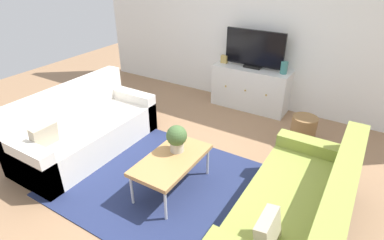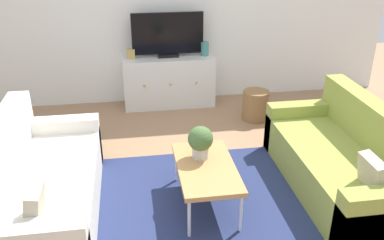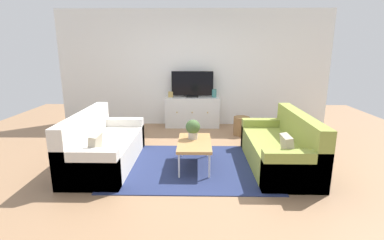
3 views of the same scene
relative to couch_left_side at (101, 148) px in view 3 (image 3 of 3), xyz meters
The scene contains 12 objects.
ground_plane 1.47m from the couch_left_side, ahead, with size 10.00×10.00×0.00m, color #997251.
wall_back 3.20m from the couch_left_side, 61.55° to the left, with size 6.40×0.12×2.70m, color white.
area_rug 1.47m from the couch_left_side, ahead, with size 2.50×1.90×0.01m, color navy.
couch_left_side is the anchor object (origin of this frame).
couch_right_side 2.88m from the couch_left_side, ahead, with size 0.86×1.88×0.85m.
coffee_table 1.49m from the couch_left_side, ahead, with size 0.51×0.93×0.42m.
potted_plant 1.50m from the couch_left_side, ahead, with size 0.23×0.23×0.31m.
tv_console 2.76m from the couch_left_side, 59.30° to the left, with size 1.26×0.47×0.70m.
flat_screen_tv 2.87m from the couch_left_side, 59.51° to the left, with size 0.97×0.16×0.60m.
glass_vase 3.10m from the couch_left_side, 51.05° to the left, with size 0.11×0.11×0.19m, color teal.
mantel_clock 2.59m from the couch_left_side, 69.24° to the left, with size 0.11×0.07×0.13m, color tan.
wicker_basket 3.00m from the couch_left_side, 34.38° to the left, with size 0.34×0.34×0.39m, color olive.
Camera 3 is at (0.09, -4.37, 1.82)m, focal length 26.80 mm.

